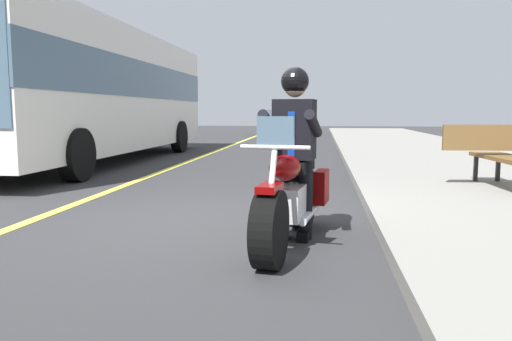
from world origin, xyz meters
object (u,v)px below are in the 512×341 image
(bus_near, at_px, (98,89))
(rider_main, at_px, (294,138))
(motorcycle_main, at_px, (290,198))
(car_silver, at_px, (278,122))
(bench_sidewalk, at_px, (505,150))

(bus_near, bearing_deg, rider_main, 36.68)
(motorcycle_main, xyz_separation_m, car_silver, (-23.99, -2.15, 0.24))
(motorcycle_main, bearing_deg, car_silver, -174.87)
(rider_main, bearing_deg, car_silver, -174.78)
(bench_sidewalk, bearing_deg, rider_main, -45.96)
(motorcycle_main, xyz_separation_m, rider_main, (-0.19, 0.02, 0.58))
(motorcycle_main, distance_m, car_silver, 24.09)
(car_silver, bearing_deg, motorcycle_main, 5.13)
(motorcycle_main, height_order, bench_sidewalk, motorcycle_main)
(bus_near, bearing_deg, bench_sidewalk, 62.96)
(motorcycle_main, height_order, rider_main, rider_main)
(bus_near, height_order, bench_sidewalk, bus_near)
(motorcycle_main, distance_m, rider_main, 0.61)
(rider_main, relative_size, car_silver, 0.38)
(bus_near, height_order, car_silver, bus_near)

